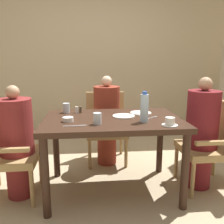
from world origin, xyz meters
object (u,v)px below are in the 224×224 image
object	(u,v)px
glass_tall_mid	(97,119)
chair_right_side	(214,142)
bowl_small	(68,119)
glass_tall_near	(66,108)
chair_far_side	(106,124)
diner_in_right_chair	(202,133)
plate_main_right	(124,116)
water_bottle	(144,108)
diner_in_far_chair	(107,120)
chair_left_side	(2,149)
teacup_with_saucer	(170,122)
diner_in_left_chair	(17,141)
plate_main_left	(141,113)

from	to	relation	value
glass_tall_mid	chair_right_side	bearing A→B (deg)	9.95
bowl_small	glass_tall_near	size ratio (longest dim) A/B	0.99
chair_far_side	glass_tall_near	distance (m)	0.78
chair_far_side	diner_in_right_chair	world-z (taller)	diner_in_right_chair
plate_main_right	glass_tall_mid	bearing A→B (deg)	-136.35
diner_in_right_chair	water_bottle	distance (m)	0.73
diner_in_far_chair	glass_tall_mid	distance (m)	0.95
bowl_small	glass_tall_near	bearing A→B (deg)	96.33
glass_tall_mid	chair_far_side	bearing A→B (deg)	81.57
chair_left_side	teacup_with_saucer	size ratio (longest dim) A/B	6.42
chair_right_side	plate_main_right	xyz separation A→B (m)	(-0.93, 0.05, 0.29)
plate_main_right	teacup_with_saucer	world-z (taller)	teacup_with_saucer
chair_right_side	diner_in_right_chair	world-z (taller)	diner_in_right_chair
plate_main_right	glass_tall_near	bearing A→B (deg)	156.96
diner_in_far_chair	water_bottle	xyz separation A→B (m)	(0.27, -0.86, 0.32)
chair_left_side	water_bottle	distance (m)	1.39
diner_in_left_chair	plate_main_left	xyz separation A→B (m)	(1.22, 0.17, 0.21)
diner_in_far_chair	glass_tall_mid	size ratio (longest dim) A/B	11.07
bowl_small	water_bottle	bearing A→B (deg)	-6.65
diner_in_right_chair	plate_main_left	world-z (taller)	diner_in_right_chair
water_bottle	glass_tall_near	size ratio (longest dim) A/B	2.75
teacup_with_saucer	glass_tall_mid	distance (m)	0.62
diner_in_left_chair	glass_tall_mid	bearing A→B (deg)	-15.61
plate_main_left	water_bottle	bearing A→B (deg)	-97.46
teacup_with_saucer	glass_tall_near	size ratio (longest dim) A/B	1.36
diner_in_far_chair	bowl_small	xyz separation A→B (m)	(-0.42, -0.78, 0.21)
bowl_small	water_bottle	xyz separation A→B (m)	(0.69, -0.08, 0.11)
teacup_with_saucer	bowl_small	size ratio (longest dim) A/B	1.37
chair_left_side	glass_tall_mid	size ratio (longest dim) A/B	8.74
plate_main_left	bowl_small	distance (m)	0.78
diner_in_right_chair	chair_right_side	bearing A→B (deg)	0.00
diner_in_far_chair	teacup_with_saucer	world-z (taller)	diner_in_far_chair
diner_in_left_chair	water_bottle	distance (m)	1.24
chair_right_side	teacup_with_saucer	world-z (taller)	chair_right_side
plate_main_right	chair_right_side	bearing A→B (deg)	-2.81
diner_in_right_chair	teacup_with_saucer	xyz separation A→B (m)	(-0.45, -0.32, 0.21)
diner_in_left_chair	chair_left_side	bearing A→B (deg)	180.00
diner_in_right_chair	water_bottle	world-z (taller)	diner_in_right_chair
diner_in_left_chair	water_bottle	bearing A→B (deg)	-8.33
diner_in_left_chair	glass_tall_mid	world-z (taller)	diner_in_left_chair
chair_left_side	bowl_small	size ratio (longest dim) A/B	8.82
glass_tall_mid	diner_in_far_chair	bearing A→B (deg)	80.29
glass_tall_mid	water_bottle	bearing A→B (deg)	5.19
glass_tall_near	glass_tall_mid	xyz separation A→B (m)	(0.30, -0.50, 0.00)
chair_far_side	diner_in_right_chair	distance (m)	1.24
chair_right_side	glass_tall_near	size ratio (longest dim) A/B	8.74
diner_in_right_chair	glass_tall_near	xyz separation A→B (m)	(-1.37, 0.29, 0.22)
teacup_with_saucer	water_bottle	world-z (taller)	water_bottle
chair_right_side	plate_main_left	distance (m)	0.81
chair_left_side	diner_in_left_chair	bearing A→B (deg)	0.00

